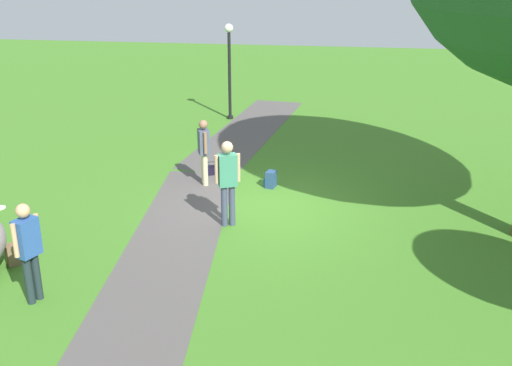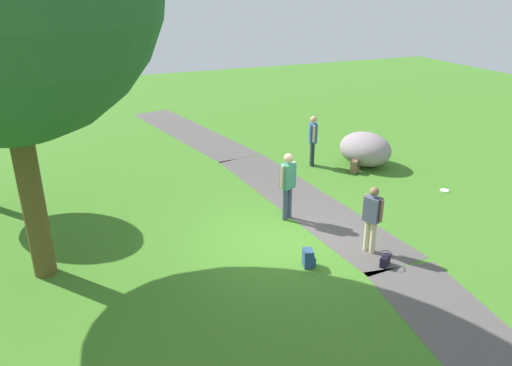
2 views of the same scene
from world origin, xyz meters
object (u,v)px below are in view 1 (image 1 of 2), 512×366
object	(u,v)px
man_near_boulder	(228,177)
backpack_by_boulder	(14,254)
passerby_on_path	(28,246)
handbag_on_grass	(212,170)
lamp_post	(229,60)
spare_backpack_on_lawn	(270,179)
woman_with_handbag	(204,148)

from	to	relation	value
man_near_boulder	backpack_by_boulder	distance (m)	4.22
backpack_by_boulder	passerby_on_path	bearing A→B (deg)	40.51
passerby_on_path	handbag_on_grass	world-z (taller)	passerby_on_path
lamp_post	spare_backpack_on_lawn	size ratio (longest dim) A/B	7.74
passerby_on_path	spare_backpack_on_lawn	distance (m)	6.45
man_near_boulder	spare_backpack_on_lawn	bearing A→B (deg)	165.47
lamp_post	man_near_boulder	bearing A→B (deg)	10.41
man_near_boulder	spare_backpack_on_lawn	xyz separation A→B (m)	(-2.27, 0.59, -0.86)
man_near_boulder	spare_backpack_on_lawn	world-z (taller)	man_near_boulder
spare_backpack_on_lawn	man_near_boulder	bearing A→B (deg)	-14.53
spare_backpack_on_lawn	backpack_by_boulder	bearing A→B (deg)	-42.45
lamp_post	handbag_on_grass	distance (m)	5.75
man_near_boulder	woman_with_handbag	bearing A→B (deg)	-155.85
man_near_boulder	passerby_on_path	bearing A→B (deg)	-37.48
woman_with_handbag	man_near_boulder	size ratio (longest dim) A/B	0.89
handbag_on_grass	lamp_post	bearing A→B (deg)	-174.11
woman_with_handbag	passerby_on_path	bearing A→B (deg)	-15.50
backpack_by_boulder	spare_backpack_on_lawn	size ratio (longest dim) A/B	1.00
man_near_boulder	backpack_by_boulder	bearing A→B (deg)	-57.83
woman_with_handbag	backpack_by_boulder	distance (m)	5.14
woman_with_handbag	backpack_by_boulder	world-z (taller)	woman_with_handbag
lamp_post	handbag_on_grass	world-z (taller)	lamp_post
man_near_boulder	handbag_on_grass	distance (m)	3.19
handbag_on_grass	backpack_by_boulder	xyz separation A→B (m)	(5.10, -2.53, 0.05)
lamp_post	backpack_by_boulder	xyz separation A→B (m)	(10.53, -1.97, -1.74)
handbag_on_grass	passerby_on_path	bearing A→B (deg)	-14.22
woman_with_handbag	backpack_by_boulder	size ratio (longest dim) A/B	3.99
man_near_boulder	backpack_by_boulder	world-z (taller)	man_near_boulder
lamp_post	man_near_boulder	size ratio (longest dim) A/B	1.72
lamp_post	spare_backpack_on_lawn	distance (m)	6.66
passerby_on_path	handbag_on_grass	distance (m)	6.47
woman_with_handbag	spare_backpack_on_lawn	world-z (taller)	woman_with_handbag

